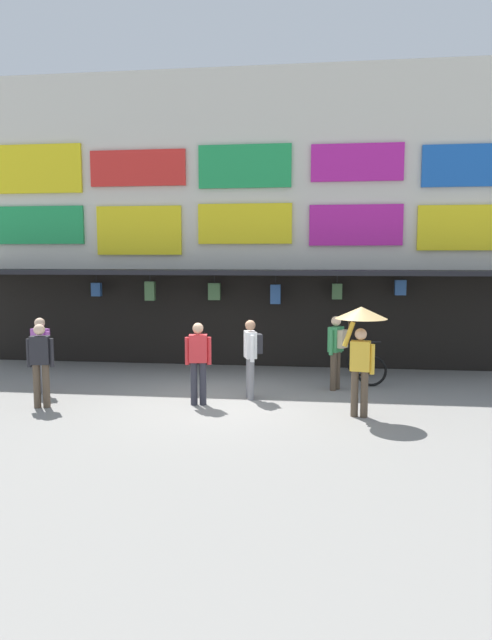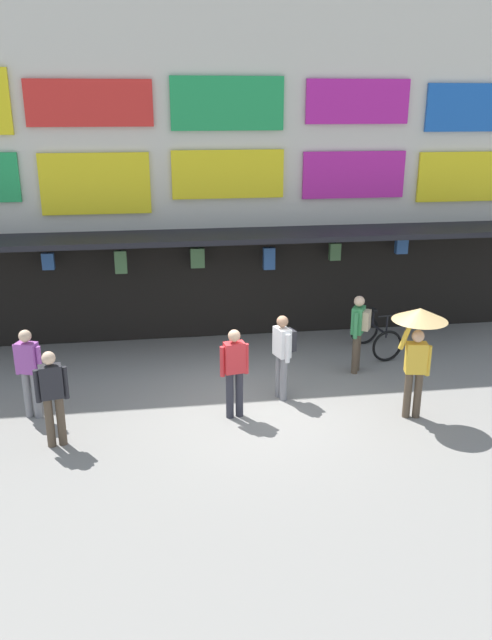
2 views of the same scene
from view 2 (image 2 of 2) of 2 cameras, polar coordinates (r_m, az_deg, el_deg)
The scene contains 9 objects.
ground_plane at distance 11.99m, azimuth 0.76°, elevation -7.89°, with size 80.00×80.00×0.00m, color gray.
shopfront at distance 15.30m, azimuth -1.92°, elevation 13.50°, with size 18.00×2.60×8.00m.
bicycle_parked at distance 14.68m, azimuth 11.60°, elevation -1.44°, with size 0.88×1.25×1.05m.
pedestrian_in_purple at distance 11.27m, azimuth -1.05°, elevation -4.40°, with size 0.52×0.28×1.68m.
pedestrian_in_yellow at distance 10.81m, azimuth -17.05°, elevation -6.35°, with size 0.52×0.29×1.68m.
pedestrian_with_umbrella at distance 11.40m, azimuth 15.28°, elevation -1.07°, with size 0.96×0.96×2.08m.
pedestrian_in_blue at distance 11.99m, azimuth 3.35°, elevation -2.76°, with size 0.43×0.51×1.68m.
pedestrian_in_red at distance 13.36m, azimuth 10.13°, elevation -0.73°, with size 0.46×0.48×1.68m.
pedestrian_in_white at distance 11.90m, azimuth -18.98°, elevation -4.18°, with size 0.50×0.33×1.68m.
Camera 2 is at (-1.69, -10.57, 5.42)m, focal length 35.51 mm.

